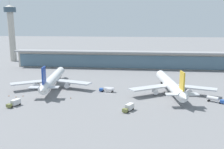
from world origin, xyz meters
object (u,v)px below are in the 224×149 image
at_px(control_tower, 11,28).
at_px(service_truck_under_wing_blue, 107,89).
at_px(safety_cone_bravo, 16,97).
at_px(safety_cone_delta, 71,98).
at_px(safety_cone_alpha, 23,96).
at_px(service_truck_by_tail_olive, 129,107).
at_px(service_truck_on_taxiway_olive, 41,91).
at_px(airliner_left_stand, 53,79).
at_px(service_truck_near_nose_olive, 14,103).
at_px(service_truck_mid_apron_blue, 215,99).
at_px(safety_cone_charlie, 9,96).
at_px(airliner_centre_stand, 170,84).

bearing_deg(control_tower, service_truck_under_wing_blue, -43.99).
bearing_deg(safety_cone_bravo, safety_cone_delta, 2.36).
height_order(safety_cone_alpha, safety_cone_bravo, same).
bearing_deg(service_truck_by_tail_olive, service_truck_on_taxiway_olive, 153.58).
bearing_deg(safety_cone_delta, control_tower, 127.61).
bearing_deg(control_tower, safety_cone_alpha, -60.76).
bearing_deg(service_truck_on_taxiway_olive, airliner_left_stand, 74.96).
height_order(service_truck_under_wing_blue, service_truck_by_tail_olive, service_truck_by_tail_olive).
distance_m(airliner_left_stand, service_truck_on_taxiway_olive, 12.84).
bearing_deg(control_tower, service_truck_near_nose_olive, -62.53).
distance_m(service_truck_near_nose_olive, control_tower, 162.63).
bearing_deg(safety_cone_delta, service_truck_mid_apron_blue, 1.49).
bearing_deg(airliner_left_stand, safety_cone_delta, -51.59).
height_order(service_truck_by_tail_olive, safety_cone_alpha, service_truck_by_tail_olive).
relative_size(safety_cone_bravo, safety_cone_charlie, 1.00).
bearing_deg(safety_cone_charlie, service_truck_under_wing_blue, 15.86).
height_order(airliner_centre_stand, safety_cone_delta, airliner_centre_stand).
xyz_separation_m(safety_cone_bravo, safety_cone_delta, (29.99, 1.24, 0.00)).
xyz_separation_m(airliner_centre_stand, safety_cone_alpha, (-80.72, -15.24, -5.01)).
xyz_separation_m(service_truck_under_wing_blue, service_truck_on_taxiway_olive, (-37.87, -5.30, -0.83)).
xyz_separation_m(service_truck_near_nose_olive, safety_cone_alpha, (-3.63, 16.55, -1.37)).
bearing_deg(safety_cone_delta, service_truck_under_wing_blue, 40.57).
bearing_deg(control_tower, safety_cone_bravo, -62.21).
xyz_separation_m(safety_cone_alpha, safety_cone_charlie, (-7.76, -0.85, 0.00)).
xyz_separation_m(airliner_centre_stand, service_truck_by_tail_olive, (-21.87, -32.23, -3.64)).
bearing_deg(control_tower, service_truck_by_tail_olive, -47.77).
bearing_deg(service_truck_under_wing_blue, safety_cone_delta, -139.43).
relative_size(airliner_left_stand, service_truck_under_wing_blue, 7.20).
bearing_deg(airliner_left_stand, safety_cone_bravo, -119.69).
height_order(service_truck_near_nose_olive, service_truck_mid_apron_blue, service_truck_near_nose_olive).
xyz_separation_m(service_truck_under_wing_blue, safety_cone_bravo, (-47.70, -16.40, -1.39)).
bearing_deg(service_truck_under_wing_blue, safety_cone_bravo, -161.03).
bearing_deg(service_truck_by_tail_olive, safety_cone_bravo, 166.62).
bearing_deg(airliner_centre_stand, service_truck_mid_apron_blue, -34.67).
height_order(service_truck_mid_apron_blue, safety_cone_alpha, service_truck_mid_apron_blue).
bearing_deg(service_truck_under_wing_blue, control_tower, 136.01).
relative_size(airliner_centre_stand, safety_cone_alpha, 90.72).
height_order(airliner_centre_stand, safety_cone_charlie, airliner_centre_stand).
bearing_deg(control_tower, airliner_centre_stand, -36.04).
bearing_deg(service_truck_mid_apron_blue, safety_cone_delta, -178.51).
height_order(safety_cone_alpha, safety_cone_charlie, same).
xyz_separation_m(service_truck_under_wing_blue, service_truck_by_tail_olive, (14.02, -31.08, -0.02)).
xyz_separation_m(service_truck_mid_apron_blue, safety_cone_charlie, (-109.27, -1.71, -1.39)).
relative_size(airliner_centre_stand, service_truck_on_taxiway_olive, 19.42).
distance_m(service_truck_on_taxiway_olive, safety_cone_alpha, 11.22).
relative_size(service_truck_on_taxiway_olive, safety_cone_alpha, 4.67).
distance_m(safety_cone_charlie, safety_cone_delta, 34.87).
relative_size(service_truck_mid_apron_blue, safety_cone_bravo, 12.11).
relative_size(service_truck_mid_apron_blue, safety_cone_charlie, 12.11).
height_order(service_truck_mid_apron_blue, safety_cone_charlie, service_truck_mid_apron_blue).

